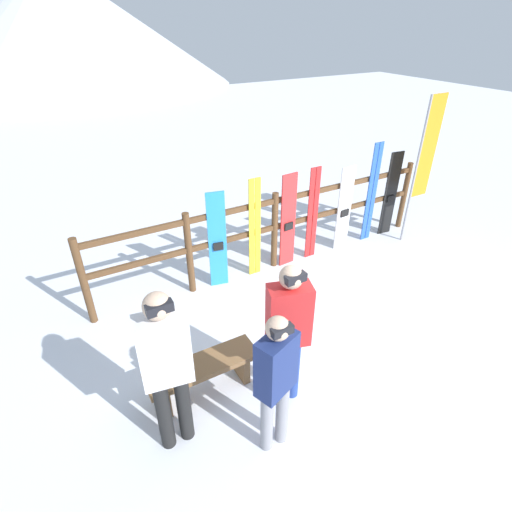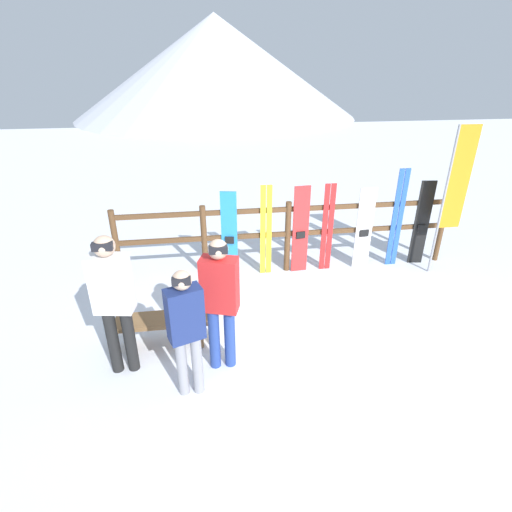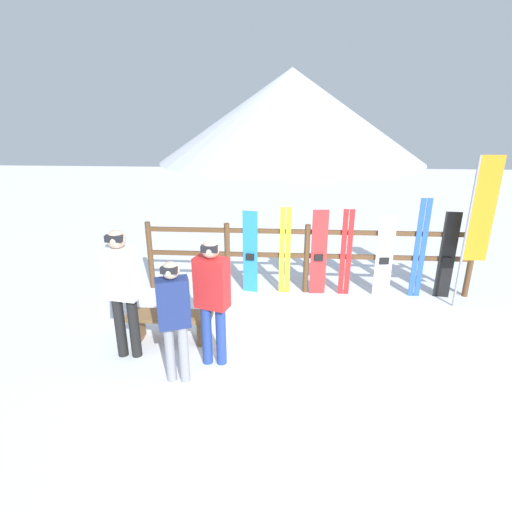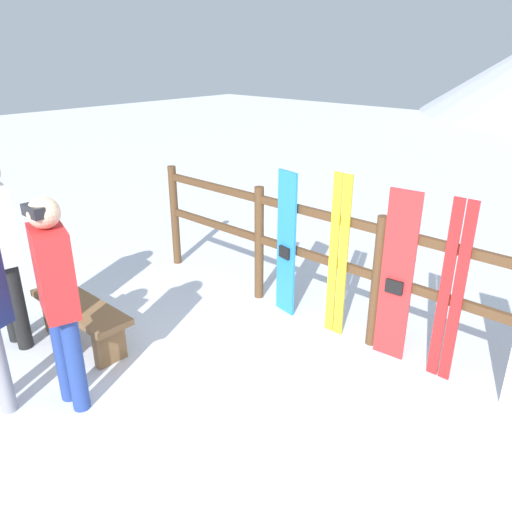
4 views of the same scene
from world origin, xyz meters
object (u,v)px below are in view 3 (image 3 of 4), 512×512
object	(u,v)px
ski_pair_red	(346,253)
ski_pair_blue	(420,249)
snowboard_black_stripe	(447,256)
rental_flag	(477,219)
ski_pair_yellow	(285,251)
bench	(170,321)
snowboard_white	(384,257)
person_navy	(174,314)
person_red	(212,294)
snowboard_red	(319,253)
snowboard_blue	(250,253)
person_white	(122,285)

from	to	relation	value
ski_pair_red	ski_pair_blue	xyz separation A→B (m)	(1.26, 0.00, 0.10)
ski_pair_blue	snowboard_black_stripe	world-z (taller)	ski_pair_blue
ski_pair_red	rental_flag	distance (m)	2.12
ski_pair_yellow	rental_flag	size ratio (longest dim) A/B	0.63
bench	snowboard_white	size ratio (longest dim) A/B	0.82
ski_pair_blue	snowboard_white	bearing A→B (deg)	-179.67
person_navy	snowboard_white	xyz separation A→B (m)	(3.04, 2.67, -0.18)
bench	ski_pair_yellow	size ratio (longest dim) A/B	0.76
person_red	bench	bearing A→B (deg)	145.35
ski_pair_yellow	snowboard_white	size ratio (longest dim) A/B	1.08
ski_pair_yellow	snowboard_red	bearing A→B (deg)	-0.32
ski_pair_yellow	rental_flag	distance (m)	3.14
person_navy	snowboard_blue	world-z (taller)	person_navy
person_navy	ski_pair_red	distance (m)	3.58
snowboard_red	snowboard_white	bearing A→B (deg)	-0.00
person_white	ski_pair_red	distance (m)	3.86
person_white	ski_pair_yellow	xyz separation A→B (m)	(2.09, 2.19, -0.24)
bench	snowboard_red	bearing A→B (deg)	38.50
person_navy	snowboard_red	distance (m)	3.28
person_white	ski_pair_red	xyz separation A→B (m)	(3.17, 2.19, -0.25)
ski_pair_blue	ski_pair_red	bearing A→B (deg)	-180.00
snowboard_blue	person_red	bearing A→B (deg)	-97.19
snowboard_red	person_navy	bearing A→B (deg)	-125.33
ski_pair_red	ski_pair_yellow	bearing A→B (deg)	180.00
snowboard_black_stripe	ski_pair_yellow	bearing A→B (deg)	179.93
snowboard_red	rental_flag	size ratio (longest dim) A/B	0.62
snowboard_white	snowboard_black_stripe	size ratio (longest dim) A/B	0.95
ski_pair_red	snowboard_white	xyz separation A→B (m)	(0.67, -0.00, -0.05)
snowboard_red	person_red	bearing A→B (deg)	-123.56
person_navy	snowboard_white	world-z (taller)	person_navy
bench	ski_pair_blue	distance (m)	4.39
person_red	ski_pair_blue	distance (m)	3.97
person_white	snowboard_blue	distance (m)	2.65
person_red	snowboard_red	size ratio (longest dim) A/B	1.09
bench	ski_pair_red	size ratio (longest dim) A/B	0.77
snowboard_red	person_white	bearing A→B (deg)	-140.93
bench	snowboard_black_stripe	distance (m)	4.82
person_red	ski_pair_yellow	distance (m)	2.46
person_white	person_navy	xyz separation A→B (m)	(0.80, -0.49, -0.12)
person_white	ski_pair_blue	distance (m)	4.94
snowboard_blue	snowboard_red	xyz separation A→B (m)	(1.22, 0.00, 0.02)
person_navy	ski_pair_blue	distance (m)	4.52
person_red	snowboard_white	size ratio (longest dim) A/B	1.14
person_red	snowboard_blue	size ratio (longest dim) A/B	1.11
snowboard_black_stripe	rental_flag	size ratio (longest dim) A/B	0.62
snowboard_white	person_white	bearing A→B (deg)	-150.34
person_white	snowboard_red	size ratio (longest dim) A/B	1.14
person_navy	ski_pair_yellow	xyz separation A→B (m)	(1.29, 2.68, -0.12)
person_red	snowboard_black_stripe	xyz separation A→B (m)	(3.73, 2.28, -0.22)
ski_pair_red	snowboard_black_stripe	size ratio (longest dim) A/B	1.01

